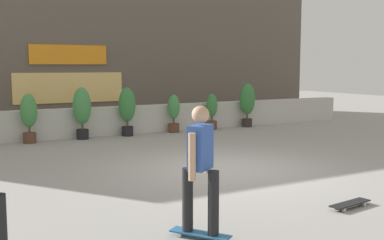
# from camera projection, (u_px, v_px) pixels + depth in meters

# --- Properties ---
(ground_plane) EXTENTS (48.00, 48.00, 0.00)m
(ground_plane) POSITION_uv_depth(u_px,v_px,m) (226.00, 169.00, 10.12)
(ground_plane) COLOR #9E9B96
(planter_wall) EXTENTS (18.00, 0.40, 0.90)m
(planter_wall) POSITION_uv_depth(u_px,v_px,m) (125.00, 120.00, 15.29)
(planter_wall) COLOR beige
(planter_wall) RESTS_ON ground
(building_backdrop) EXTENTS (20.00, 2.08, 6.50)m
(building_backdrop) POSITION_uv_depth(u_px,v_px,m) (87.00, 39.00, 18.45)
(building_backdrop) COLOR #60564C
(building_backdrop) RESTS_ON ground
(potted_plant_1) EXTENTS (0.47, 0.47, 1.41)m
(potted_plant_1) POSITION_uv_depth(u_px,v_px,m) (29.00, 115.00, 13.39)
(potted_plant_1) COLOR brown
(potted_plant_1) RESTS_ON ground
(potted_plant_2) EXTENTS (0.54, 0.54, 1.56)m
(potted_plant_2) POSITION_uv_depth(u_px,v_px,m) (82.00, 109.00, 14.11)
(potted_plant_2) COLOR black
(potted_plant_2) RESTS_ON ground
(potted_plant_3) EXTENTS (0.53, 0.53, 1.53)m
(potted_plant_3) POSITION_uv_depth(u_px,v_px,m) (127.00, 108.00, 14.80)
(potted_plant_3) COLOR black
(potted_plant_3) RESTS_ON ground
(potted_plant_4) EXTENTS (0.39, 0.39, 1.26)m
(potted_plant_4) POSITION_uv_depth(u_px,v_px,m) (174.00, 112.00, 15.61)
(potted_plant_4) COLOR brown
(potted_plant_4) RESTS_ON ground
(potted_plant_5) EXTENTS (0.38, 0.38, 1.23)m
(potted_plant_5) POSITION_uv_depth(u_px,v_px,m) (212.00, 110.00, 16.32)
(potted_plant_5) COLOR brown
(potted_plant_5) RESTS_ON ground
(potted_plant_6) EXTENTS (0.55, 0.55, 1.57)m
(potted_plant_6) POSITION_uv_depth(u_px,v_px,m) (247.00, 101.00, 17.00)
(potted_plant_6) COLOR #2D2823
(potted_plant_6) RESTS_ON ground
(skater_far_left) EXTENTS (0.62, 0.77, 1.70)m
(skater_far_left) POSITION_uv_depth(u_px,v_px,m) (200.00, 166.00, 5.91)
(skater_far_left) COLOR #266699
(skater_far_left) RESTS_ON ground
(skateboard_near_camera) EXTENTS (0.82, 0.31, 0.08)m
(skateboard_near_camera) POSITION_uv_depth(u_px,v_px,m) (350.00, 204.00, 7.33)
(skateboard_near_camera) COLOR black
(skateboard_near_camera) RESTS_ON ground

